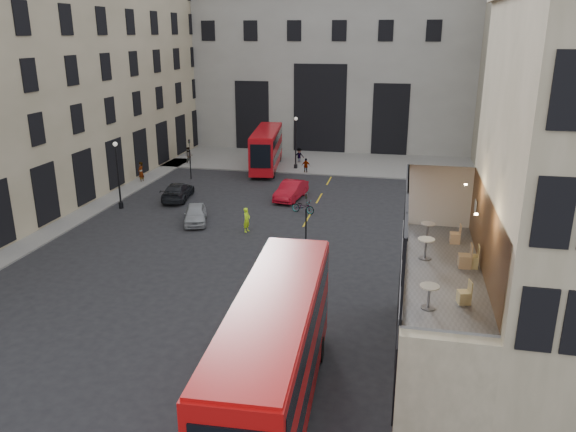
% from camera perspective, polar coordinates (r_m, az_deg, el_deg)
% --- Properties ---
extents(ground, '(140.00, 140.00, 0.00)m').
position_cam_1_polar(ground, '(25.26, -0.85, -13.60)').
color(ground, black).
rests_on(ground, ground).
extents(host_building_main, '(7.26, 11.40, 15.10)m').
position_cam_1_polar(host_building_main, '(22.26, 24.92, 2.12)').
color(host_building_main, '#C3B392').
rests_on(host_building_main, ground).
extents(host_frontage, '(3.00, 11.00, 4.50)m').
position_cam_1_polar(host_frontage, '(23.73, 14.87, -10.24)').
color(host_frontage, '#C3B392').
rests_on(host_frontage, ground).
extents(cafe_floor, '(3.00, 10.00, 0.10)m').
position_cam_1_polar(cafe_floor, '(22.76, 15.34, -5.13)').
color(cafe_floor, slate).
rests_on(cafe_floor, host_frontage).
extents(building_left, '(14.60, 50.60, 22.00)m').
position_cam_1_polar(building_left, '(51.85, -26.74, 14.17)').
color(building_left, '#C3B392').
rests_on(building_left, ground).
extents(gateway, '(35.00, 10.60, 18.00)m').
position_cam_1_polar(gateway, '(69.74, 3.96, 14.88)').
color(gateway, '#A09E95').
rests_on(gateway, ground).
extents(building_right, '(16.60, 18.60, 20.00)m').
position_cam_1_polar(building_right, '(62.85, 26.71, 13.63)').
color(building_right, gray).
rests_on(building_right, ground).
extents(pavement_far, '(40.00, 12.00, 0.12)m').
position_cam_1_polar(pavement_far, '(61.37, 1.51, 5.67)').
color(pavement_far, slate).
rests_on(pavement_far, ground).
extents(pavement_left, '(8.00, 48.00, 0.12)m').
position_cam_1_polar(pavement_left, '(44.48, -25.88, -1.06)').
color(pavement_left, slate).
rests_on(pavement_left, ground).
extents(traffic_light_near, '(0.16, 0.20, 3.80)m').
position_cam_1_polar(traffic_light_near, '(35.17, 1.85, 0.13)').
color(traffic_light_near, black).
rests_on(traffic_light_near, ground).
extents(traffic_light_far, '(0.16, 0.20, 3.80)m').
position_cam_1_polar(traffic_light_far, '(53.90, -9.95, 6.23)').
color(traffic_light_far, black).
rests_on(traffic_light_far, ground).
extents(street_lamp_a, '(0.36, 0.36, 5.33)m').
position_cam_1_polar(street_lamp_a, '(45.94, -16.84, 3.62)').
color(street_lamp_a, black).
rests_on(street_lamp_a, ground).
extents(street_lamp_b, '(0.36, 0.36, 5.33)m').
position_cam_1_polar(street_lamp_b, '(57.04, 0.79, 7.11)').
color(street_lamp_b, black).
rests_on(street_lamp_b, ground).
extents(bus_near, '(3.23, 11.90, 4.71)m').
position_cam_1_polar(bus_near, '(20.28, -1.39, -13.52)').
color(bus_near, '#B00C0C').
rests_on(bus_near, ground).
extents(bus_far, '(3.66, 10.40, 4.06)m').
position_cam_1_polar(bus_far, '(57.19, -2.20, 7.02)').
color(bus_far, '#AA0B12').
rests_on(bus_far, ground).
extents(car_a, '(2.72, 4.20, 1.33)m').
position_cam_1_polar(car_a, '(41.55, -9.39, 0.19)').
color(car_a, '#94979B').
rests_on(car_a, ground).
extents(car_b, '(2.26, 4.79, 1.52)m').
position_cam_1_polar(car_b, '(46.86, 0.31, 2.62)').
color(car_b, '#9F0917').
rests_on(car_b, ground).
extents(car_c, '(2.59, 5.01, 1.39)m').
position_cam_1_polar(car_c, '(47.74, -11.14, 2.48)').
color(car_c, black).
rests_on(car_c, ground).
extents(bicycle, '(2.05, 1.26, 1.02)m').
position_cam_1_polar(bicycle, '(43.28, 1.53, 0.95)').
color(bicycle, gray).
rests_on(bicycle, ground).
extents(cyclist, '(0.55, 0.71, 1.74)m').
position_cam_1_polar(cyclist, '(39.21, -4.22, -0.39)').
color(cyclist, '#C6FF1A').
rests_on(cyclist, ground).
extents(pedestrian_a, '(0.97, 0.78, 1.88)m').
position_cam_1_polar(pedestrian_a, '(60.21, -10.05, 6.01)').
color(pedestrian_a, gray).
rests_on(pedestrian_a, ground).
extents(pedestrian_b, '(1.22, 1.11, 1.65)m').
position_cam_1_polar(pedestrian_b, '(60.00, 1.15, 6.13)').
color(pedestrian_b, gray).
rests_on(pedestrian_b, ground).
extents(pedestrian_c, '(0.91, 0.41, 1.53)m').
position_cam_1_polar(pedestrian_c, '(55.62, 1.84, 5.10)').
color(pedestrian_c, gray).
rests_on(pedestrian_c, ground).
extents(pedestrian_d, '(0.86, 0.97, 1.67)m').
position_cam_1_polar(pedestrian_d, '(52.82, 14.95, 3.87)').
color(pedestrian_d, gray).
rests_on(pedestrian_d, ground).
extents(pedestrian_e, '(0.52, 0.75, 1.95)m').
position_cam_1_polar(pedestrian_e, '(53.84, -14.71, 4.31)').
color(pedestrian_e, gray).
rests_on(pedestrian_e, ground).
extents(cafe_table_near, '(0.65, 0.65, 0.82)m').
position_cam_1_polar(cafe_table_near, '(19.15, 14.14, -7.62)').
color(cafe_table_near, beige).
rests_on(cafe_table_near, cafe_floor).
extents(cafe_table_mid, '(0.68, 0.68, 0.85)m').
position_cam_1_polar(cafe_table_mid, '(23.19, 13.83, -2.92)').
color(cafe_table_mid, white).
rests_on(cafe_table_mid, cafe_floor).
extents(cafe_table_far, '(0.62, 0.62, 0.78)m').
position_cam_1_polar(cafe_table_far, '(25.30, 14.01, -1.28)').
color(cafe_table_far, beige).
rests_on(cafe_table_far, cafe_floor).
extents(cafe_chair_a, '(0.48, 0.48, 0.81)m').
position_cam_1_polar(cafe_chair_a, '(19.94, 17.48, -7.80)').
color(cafe_chair_a, '#D6BF7B').
rests_on(cafe_chair_a, cafe_floor).
extents(cafe_chair_b, '(0.49, 0.49, 0.97)m').
position_cam_1_polar(cafe_chair_b, '(22.85, 17.55, -4.31)').
color(cafe_chair_b, tan).
rests_on(cafe_chair_b, cafe_floor).
extents(cafe_chair_c, '(0.47, 0.47, 0.92)m').
position_cam_1_polar(cafe_chair_c, '(22.94, 18.22, -4.32)').
color(cafe_chair_c, tan).
rests_on(cafe_chair_c, cafe_floor).
extents(cafe_chair_d, '(0.44, 0.44, 0.85)m').
position_cam_1_polar(cafe_chair_d, '(25.34, 16.63, -2.08)').
color(cafe_chair_d, tan).
rests_on(cafe_chair_d, cafe_floor).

